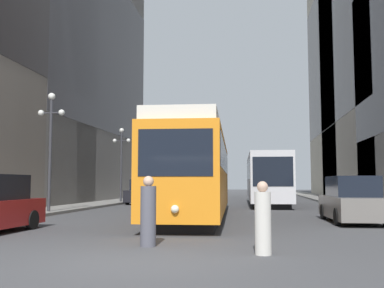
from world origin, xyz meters
The scene contains 13 objects.
ground_plane centered at (0.00, 0.00, 0.00)m, with size 200.00×200.00×0.00m, color #424244.
sidewalk_left centered at (-8.64, 40.00, 0.07)m, with size 2.64×120.00×0.15m, color gray.
sidewalk_right centered at (8.64, 40.00, 0.07)m, with size 2.64×120.00×0.15m, color gray.
streetcar centered at (-0.39, 11.77, 2.10)m, with size 3.30×15.20×3.89m.
transit_bus centered at (3.07, 23.81, 1.95)m, with size 2.98×12.69×3.45m.
parked_car_left_near centered at (-6.02, 24.55, 0.84)m, with size 1.99×4.79×1.82m.
parked_car_right_far centered at (6.03, 9.88, 0.84)m, with size 1.97×4.78×1.82m.
pedestrian_crossing_near centered at (2.42, 1.39, 0.74)m, with size 0.36×0.36×1.59m.
pedestrian_crossing_far centered at (-0.35, 2.30, 0.80)m, with size 0.39×0.39×1.73m.
lamp_post_left_near centered at (-7.93, 12.65, 4.03)m, with size 1.41×0.36×5.97m.
lamp_post_left_far centered at (-7.93, 24.74, 3.84)m, with size 1.41×0.36×5.64m.
building_left_corner centered at (-17.49, 27.76, 12.30)m, with size 15.66×23.54×23.89m.
building_right_far centered at (15.52, 45.70, 15.40)m, with size 11.72×20.73×29.87m.
Camera 1 is at (2.27, -8.58, 1.55)m, focal length 41.96 mm.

